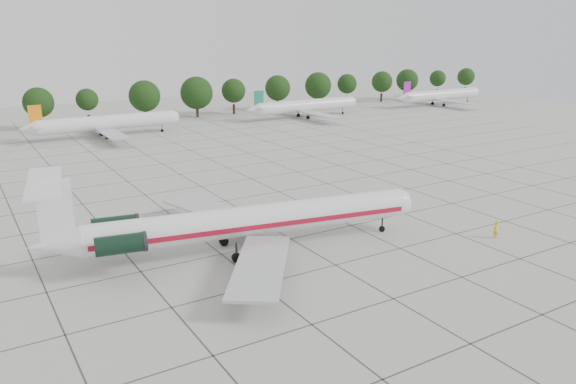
% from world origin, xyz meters
% --- Properties ---
extents(ground, '(260.00, 260.00, 0.00)m').
position_xyz_m(ground, '(0.00, 0.00, 0.00)').
color(ground, '#B0B0A9').
rests_on(ground, ground).
extents(apron_joints, '(170.00, 170.00, 0.02)m').
position_xyz_m(apron_joints, '(0.00, 15.00, 0.01)').
color(apron_joints, '#383838').
rests_on(apron_joints, ground).
extents(main_airliner, '(38.02, 29.68, 8.99)m').
position_xyz_m(main_airliner, '(-6.62, -0.40, 3.17)').
color(main_airliner, silver).
rests_on(main_airliner, ground).
extents(ground_crew, '(0.76, 0.56, 1.90)m').
position_xyz_m(ground_crew, '(18.50, -11.00, 0.95)').
color(ground_crew, '#DDB60D').
rests_on(ground_crew, ground).
extents(bg_airliner_c, '(28.24, 27.20, 7.40)m').
position_xyz_m(bg_airliner_c, '(-1.39, 68.89, 2.91)').
color(bg_airliner_c, silver).
rests_on(bg_airliner_c, ground).
extents(bg_airliner_d, '(28.24, 27.20, 7.40)m').
position_xyz_m(bg_airliner_d, '(47.49, 69.82, 2.91)').
color(bg_airliner_d, silver).
rests_on(bg_airliner_d, ground).
extents(bg_airliner_e, '(28.24, 27.20, 7.40)m').
position_xyz_m(bg_airliner_e, '(93.69, 69.35, 2.91)').
color(bg_airliner_e, silver).
rests_on(bg_airliner_e, ground).
extents(tree_line, '(249.86, 8.44, 10.22)m').
position_xyz_m(tree_line, '(-11.68, 85.00, 5.98)').
color(tree_line, '#332114').
rests_on(tree_line, ground).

